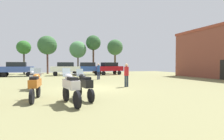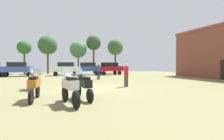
{
  "view_description": "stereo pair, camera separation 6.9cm",
  "coord_description": "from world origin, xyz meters",
  "views": [
    {
      "loc": [
        -2.45,
        -11.71,
        1.67
      ],
      "look_at": [
        3.29,
        5.05,
        1.11
      ],
      "focal_mm": 27.13,
      "sensor_mm": 36.0,
      "label": 1
    },
    {
      "loc": [
        -2.39,
        -11.73,
        1.67
      ],
      "look_at": [
        3.29,
        5.05,
        1.11
      ],
      "focal_mm": 27.13,
      "sensor_mm": 36.0,
      "label": 2
    }
  ],
  "objects": [
    {
      "name": "ground_plane",
      "position": [
        0.0,
        0.0,
        0.01
      ],
      "size": [
        44.0,
        52.0,
        0.02
      ],
      "color": "olive"
    },
    {
      "name": "motorcycle_3",
      "position": [
        -1.11,
        -3.67,
        0.73
      ],
      "size": [
        0.71,
        2.2,
        1.44
      ],
      "rotation": [
        0.0,
        0.0,
        0.18
      ],
      "color": "black",
      "rests_on": "ground"
    },
    {
      "name": "motorcycle_4",
      "position": [
        -3.28,
        -3.21,
        0.74
      ],
      "size": [
        0.62,
        2.19,
        1.47
      ],
      "rotation": [
        0.0,
        0.0,
        -0.08
      ],
      "color": "black",
      "rests_on": "ground"
    },
    {
      "name": "motorcycle_6",
      "position": [
        -1.81,
        -4.57,
        0.76
      ],
      "size": [
        0.73,
        2.14,
        1.51
      ],
      "rotation": [
        0.0,
        0.0,
        0.21
      ],
      "color": "black",
      "rests_on": "ground"
    },
    {
      "name": "motorcycle_7",
      "position": [
        -3.8,
        0.63,
        0.73
      ],
      "size": [
        0.62,
        2.09,
        1.46
      ],
      "rotation": [
        0.0,
        0.0,
        0.08
      ],
      "color": "black",
      "rests_on": "ground"
    },
    {
      "name": "car_1",
      "position": [
        -0.86,
        14.87,
        1.19
      ],
      "size": [
        4.31,
        1.82,
        2.0
      ],
      "rotation": [
        0.0,
        0.0,
        1.57
      ],
      "color": "black",
      "rests_on": "ground"
    },
    {
      "name": "car_2",
      "position": [
        -7.35,
        14.81,
        1.19
      ],
      "size": [
        4.38,
        2.01,
        2.0
      ],
      "rotation": [
        0.0,
        0.0,
        1.62
      ],
      "color": "black",
      "rests_on": "ground"
    },
    {
      "name": "car_4",
      "position": [
        6.05,
        14.43,
        1.19
      ],
      "size": [
        4.58,
        2.65,
        2.0
      ],
      "rotation": [
        0.0,
        0.0,
        1.78
      ],
      "color": "black",
      "rests_on": "ground"
    },
    {
      "name": "car_6",
      "position": [
        2.63,
        15.31,
        1.19
      ],
      "size": [
        4.46,
        2.22,
        2.0
      ],
      "rotation": [
        0.0,
        0.0,
        1.47
      ],
      "color": "black",
      "rests_on": "ground"
    },
    {
      "name": "person_1",
      "position": [
        2.62,
        -0.2,
        1.03
      ],
      "size": [
        0.35,
        0.35,
        1.73
      ],
      "rotation": [
        0.0,
        0.0,
        3.17
      ],
      "color": "#283443",
      "rests_on": "ground"
    },
    {
      "name": "person_2",
      "position": [
        2.2,
        6.53,
        1.06
      ],
      "size": [
        0.36,
        0.36,
        1.78
      ],
      "rotation": [
        0.0,
        0.0,
        0.06
      ],
      "color": "#273050",
      "rests_on": "ground"
    },
    {
      "name": "tree_1",
      "position": [
        -7.37,
        20.8,
        4.57
      ],
      "size": [
        2.34,
        2.34,
        5.79
      ],
      "color": "#4D4538",
      "rests_on": "ground"
    },
    {
      "name": "tree_2",
      "position": [
        -3.58,
        20.76,
        5.11
      ],
      "size": [
        3.35,
        3.35,
        6.8
      ],
      "color": "brown",
      "rests_on": "ground"
    },
    {
      "name": "tree_3",
      "position": [
        1.69,
        19.71,
        4.41
      ],
      "size": [
        3.06,
        3.06,
        5.95
      ],
      "color": "#4E3A26",
      "rests_on": "ground"
    },
    {
      "name": "tree_5",
      "position": [
        9.17,
        20.36,
        5.1
      ],
      "size": [
        3.14,
        3.14,
        6.71
      ],
      "color": "brown",
      "rests_on": "ground"
    },
    {
      "name": "tree_6",
      "position": [
        4.58,
        19.73,
        5.73
      ],
      "size": [
        2.79,
        2.79,
        7.18
      ],
      "color": "brown",
      "rests_on": "ground"
    }
  ]
}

